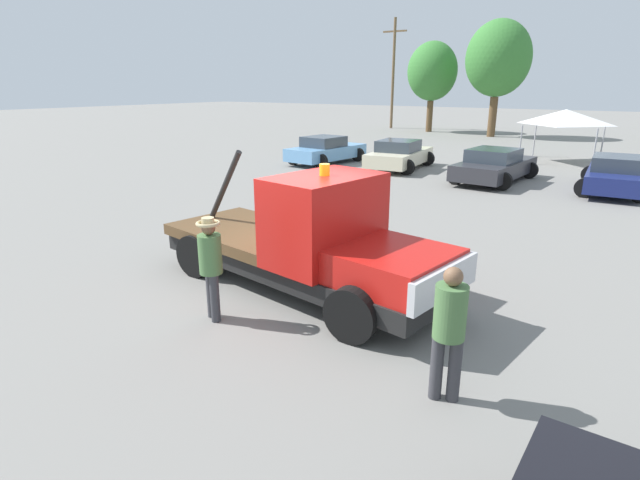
{
  "coord_description": "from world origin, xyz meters",
  "views": [
    {
      "loc": [
        5.37,
        -7.23,
        3.77
      ],
      "look_at": [
        0.5,
        0.0,
        1.05
      ],
      "focal_mm": 28.0,
      "sensor_mm": 36.0,
      "label": 1
    }
  ],
  "objects_px": {
    "parked_car_navy": "(615,174)",
    "canopy_tent_white": "(566,117)",
    "parked_car_skyblue": "(326,150)",
    "tree_left": "(498,59)",
    "parked_car_cream": "(399,155)",
    "parked_car_charcoal": "(494,166)",
    "tow_truck": "(313,244)",
    "person_at_hood": "(211,261)",
    "utility_pole": "(393,71)",
    "tree_center": "(432,72)",
    "person_near_truck": "(449,325)"
  },
  "relations": [
    {
      "from": "tree_left",
      "to": "tree_center",
      "type": "bearing_deg",
      "value": 166.45
    },
    {
      "from": "person_near_truck",
      "to": "parked_car_navy",
      "type": "relative_size",
      "value": 0.36
    },
    {
      "from": "parked_car_cream",
      "to": "utility_pole",
      "type": "relative_size",
      "value": 0.5
    },
    {
      "from": "person_near_truck",
      "to": "tree_center",
      "type": "relative_size",
      "value": 0.25
    },
    {
      "from": "parked_car_skyblue",
      "to": "tree_left",
      "type": "distance_m",
      "value": 19.02
    },
    {
      "from": "parked_car_cream",
      "to": "utility_pole",
      "type": "bearing_deg",
      "value": 21.64
    },
    {
      "from": "parked_car_cream",
      "to": "parked_car_navy",
      "type": "height_order",
      "value": "same"
    },
    {
      "from": "parked_car_charcoal",
      "to": "parked_car_navy",
      "type": "relative_size",
      "value": 1.01
    },
    {
      "from": "tow_truck",
      "to": "tree_left",
      "type": "distance_m",
      "value": 32.69
    },
    {
      "from": "person_near_truck",
      "to": "canopy_tent_white",
      "type": "bearing_deg",
      "value": -14.46
    },
    {
      "from": "person_at_hood",
      "to": "parked_car_charcoal",
      "type": "distance_m",
      "value": 15.25
    },
    {
      "from": "person_near_truck",
      "to": "parked_car_skyblue",
      "type": "bearing_deg",
      "value": 17.28
    },
    {
      "from": "parked_car_cream",
      "to": "parked_car_charcoal",
      "type": "bearing_deg",
      "value": -105.34
    },
    {
      "from": "utility_pole",
      "to": "parked_car_cream",
      "type": "bearing_deg",
      "value": -62.89
    },
    {
      "from": "parked_car_navy",
      "to": "tree_left",
      "type": "distance_m",
      "value": 21.05
    },
    {
      "from": "tree_left",
      "to": "parked_car_charcoal",
      "type": "bearing_deg",
      "value": -73.89
    },
    {
      "from": "tow_truck",
      "to": "tree_left",
      "type": "relative_size",
      "value": 0.77
    },
    {
      "from": "parked_car_charcoal",
      "to": "person_at_hood",
      "type": "bearing_deg",
      "value": -176.82
    },
    {
      "from": "parked_car_charcoal",
      "to": "tree_center",
      "type": "bearing_deg",
      "value": 33.26
    },
    {
      "from": "parked_car_cream",
      "to": "canopy_tent_white",
      "type": "height_order",
      "value": "canopy_tent_white"
    },
    {
      "from": "parked_car_charcoal",
      "to": "tree_center",
      "type": "xyz_separation_m",
      "value": [
        -10.84,
        19.78,
        4.12
      ]
    },
    {
      "from": "person_at_hood",
      "to": "tree_left",
      "type": "xyz_separation_m",
      "value": [
        -4.97,
        33.7,
        4.51
      ]
    },
    {
      "from": "person_near_truck",
      "to": "parked_car_navy",
      "type": "xyz_separation_m",
      "value": [
        0.57,
        15.59,
        -0.37
      ]
    },
    {
      "from": "tree_center",
      "to": "parked_car_charcoal",
      "type": "bearing_deg",
      "value": -61.28
    },
    {
      "from": "parked_car_skyblue",
      "to": "parked_car_cream",
      "type": "height_order",
      "value": "same"
    },
    {
      "from": "person_at_hood",
      "to": "tree_center",
      "type": "bearing_deg",
      "value": -135.7
    },
    {
      "from": "parked_car_navy",
      "to": "canopy_tent_white",
      "type": "height_order",
      "value": "canopy_tent_white"
    },
    {
      "from": "person_near_truck",
      "to": "parked_car_skyblue",
      "type": "relative_size",
      "value": 0.39
    },
    {
      "from": "parked_car_skyblue",
      "to": "person_at_hood",
      "type": "bearing_deg",
      "value": -147.11
    },
    {
      "from": "person_at_hood",
      "to": "parked_car_navy",
      "type": "height_order",
      "value": "person_at_hood"
    },
    {
      "from": "person_at_hood",
      "to": "utility_pole",
      "type": "bearing_deg",
      "value": -130.44
    },
    {
      "from": "canopy_tent_white",
      "to": "parked_car_skyblue",
      "type": "bearing_deg",
      "value": -144.72
    },
    {
      "from": "person_near_truck",
      "to": "parked_car_cream",
      "type": "xyz_separation_m",
      "value": [
        -8.23,
        16.04,
        -0.37
      ]
    },
    {
      "from": "parked_car_charcoal",
      "to": "parked_car_navy",
      "type": "height_order",
      "value": "same"
    },
    {
      "from": "canopy_tent_white",
      "to": "tree_left",
      "type": "height_order",
      "value": "tree_left"
    },
    {
      "from": "tow_truck",
      "to": "utility_pole",
      "type": "distance_m",
      "value": 38.18
    },
    {
      "from": "person_at_hood",
      "to": "tree_center",
      "type": "relative_size",
      "value": 0.25
    },
    {
      "from": "parked_car_cream",
      "to": "canopy_tent_white",
      "type": "distance_m",
      "value": 8.84
    },
    {
      "from": "tow_truck",
      "to": "person_near_truck",
      "type": "relative_size",
      "value": 3.64
    },
    {
      "from": "parked_car_skyblue",
      "to": "canopy_tent_white",
      "type": "height_order",
      "value": "canopy_tent_white"
    },
    {
      "from": "parked_car_cream",
      "to": "parked_car_navy",
      "type": "distance_m",
      "value": 8.8
    },
    {
      "from": "utility_pole",
      "to": "parked_car_charcoal",
      "type": "bearing_deg",
      "value": -54.71
    },
    {
      "from": "parked_car_cream",
      "to": "parked_car_charcoal",
      "type": "height_order",
      "value": "same"
    },
    {
      "from": "parked_car_navy",
      "to": "tree_left",
      "type": "bearing_deg",
      "value": 24.3
    },
    {
      "from": "parked_car_navy",
      "to": "utility_pole",
      "type": "relative_size",
      "value": 0.52
    },
    {
      "from": "person_near_truck",
      "to": "parked_car_charcoal",
      "type": "height_order",
      "value": "person_near_truck"
    },
    {
      "from": "canopy_tent_white",
      "to": "tree_center",
      "type": "distance_m",
      "value": 17.71
    },
    {
      "from": "parked_car_navy",
      "to": "parked_car_charcoal",
      "type": "bearing_deg",
      "value": 91.19
    },
    {
      "from": "parked_car_charcoal",
      "to": "tree_center",
      "type": "height_order",
      "value": "tree_center"
    },
    {
      "from": "parked_car_charcoal",
      "to": "utility_pole",
      "type": "relative_size",
      "value": 0.53
    }
  ]
}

